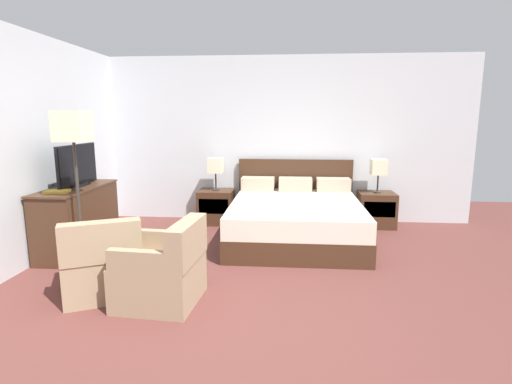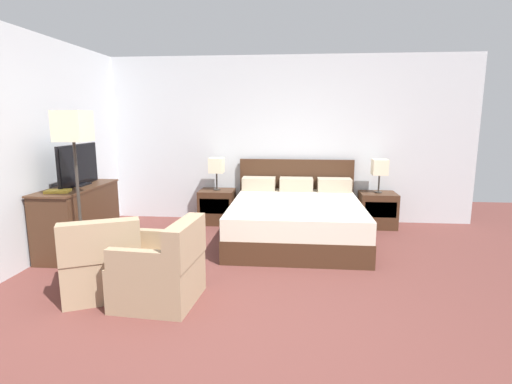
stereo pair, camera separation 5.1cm
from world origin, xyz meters
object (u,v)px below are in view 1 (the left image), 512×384
Objects in this scene: nightstand_right at (376,210)px; table_lamp_right at (379,168)px; tv at (77,166)px; book_red_cover at (57,192)px; table_lamp_left at (216,166)px; floor_lamp at (73,139)px; armchair_companion at (164,272)px; bed at (296,218)px; dresser at (78,218)px; nightstand_left at (216,207)px; armchair_by_window at (103,265)px.

nightstand_right is 1.06× the size of table_lamp_right.
tv reaches higher than book_red_cover.
floor_lamp reaches higher than table_lamp_left.
table_lamp_left is 1.00× the size of table_lamp_right.
bed is at bearing 59.44° from armchair_companion.
dresser is (-3.95, -1.49, -0.49)m from table_lamp_right.
nightstand_right is at bearing 30.84° from bed.
bed is at bearing 31.51° from floor_lamp.
floor_lamp is at bearing -34.57° from book_red_cover.
armchair_companion is (0.04, -2.78, 0.02)m from nightstand_left.
armchair_by_window is (0.87, -0.79, -0.55)m from book_red_cover.
bed is 3.91× the size of nightstand_left.
nightstand_right is (1.24, 0.74, -0.03)m from bed.
nightstand_left is 2.73m from armchair_by_window.
book_red_cover is 0.78m from floor_lamp.
nightstand_left is 0.42× the size of dresser.
armchair_by_window is (-0.59, -2.67, 0.02)m from nightstand_left.
armchair_by_window is at bearing -102.38° from nightstand_left.
tv is 3.42× the size of book_red_cover.
armchair_companion is at bearing -89.25° from nightstand_left.
floor_lamp is (0.40, -0.27, 0.61)m from book_red_cover.
tv is at bearing -160.38° from table_lamp_right.
tv reaches higher than armchair_companion.
dresser is 1.28m from floor_lamp.
tv reaches higher than table_lamp_left.
nightstand_right is 0.71× the size of armchair_companion.
table_lamp_left is at bearing 90.75° from armchair_companion.
nightstand_left is 2.57m from table_lamp_right.
table_lamp_left is at bearing 90.00° from nightstand_left.
bed is at bearing 15.51° from dresser.
nightstand_right is 4.31m from floor_lamp.
table_lamp_left is at bearing 149.11° from bed.
tv is at bearing 137.33° from armchair_companion.
book_red_cover is at bearing -127.79° from table_lamp_left.
bed is at bearing 13.78° from tv.
table_lamp_left is (-1.24, 0.74, 0.62)m from bed.
table_lamp_right is at bearing 20.73° from dresser.
armchair_by_window is 1.21× the size of armchair_companion.
bed is 1.45m from nightstand_right.
nightstand_right is at bearing 31.28° from floor_lamp.
tv is (-2.70, -0.66, 0.77)m from bed.
armchair_by_window is (-0.59, -2.67, -0.63)m from table_lamp_left.
table_lamp_left reaches higher than armchair_by_window.
bed is 2.98m from book_red_cover.
book_red_cover reaches higher than nightstand_right.
bed is at bearing -149.16° from nightstand_right.
tv is (-3.94, -1.40, 0.80)m from nightstand_right.
dresser is at bearing -91.66° from tv.
book_red_cover is 1.30m from armchair_by_window.
book_red_cover is 0.15× the size of floor_lamp.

